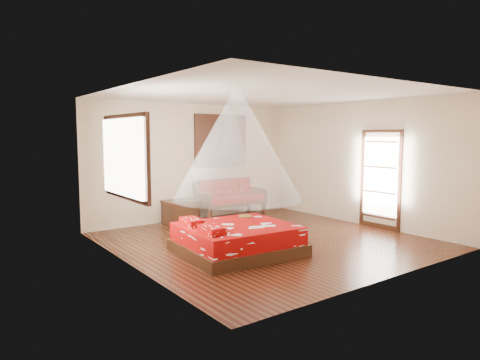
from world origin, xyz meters
TOP-DOWN VIEW (x-y plane):
  - room at (0.00, 0.00)m, footprint 5.54×5.54m
  - bed at (-1.01, -0.40)m, footprint 2.03×1.86m
  - daybed at (0.75, 2.38)m, footprint 1.72×0.76m
  - storage_chest at (-0.56, 2.45)m, footprint 0.79×0.58m
  - shutter_panel at (0.75, 2.72)m, footprint 1.52×0.06m
  - window_left at (-2.71, 0.20)m, footprint 0.10×1.74m
  - glazed_door at (2.72, -0.60)m, footprint 0.08×1.02m
  - wine_tray at (-0.46, 0.08)m, footprint 0.26×0.26m
  - mosquito_net_main at (-0.99, -0.40)m, footprint 2.20×2.20m
  - mosquito_net_daybed at (0.75, 2.25)m, footprint 0.86×0.86m

SIDE VIEW (x-z plane):
  - bed at x=-1.01m, z-range -0.06..0.56m
  - storage_chest at x=-0.56m, z-range 0.00..0.54m
  - daybed at x=0.75m, z-range 0.05..0.99m
  - wine_tray at x=-0.46m, z-range 0.45..0.66m
  - glazed_door at x=2.72m, z-range -0.01..2.15m
  - room at x=0.00m, z-range -0.02..2.82m
  - window_left at x=-2.71m, z-range 1.03..2.37m
  - mosquito_net_main at x=-0.99m, z-range 0.95..2.75m
  - shutter_panel at x=0.75m, z-range 1.24..2.56m
  - mosquito_net_daybed at x=0.75m, z-range 1.25..2.75m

